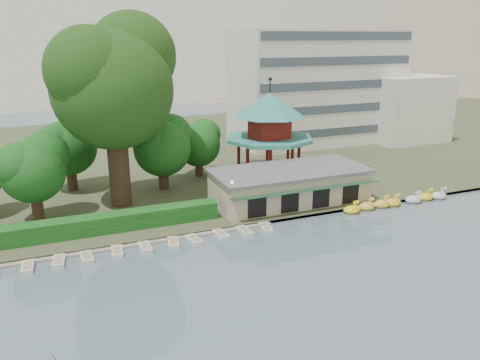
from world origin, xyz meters
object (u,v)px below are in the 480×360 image
dock (107,247)px  boathouse (289,184)px  big_tree (113,79)px  pavilion (269,127)px

dock → boathouse: bearing=12.2°
boathouse → big_tree: bearing=161.7°
boathouse → big_tree: size_ratio=0.85×
dock → big_tree: size_ratio=1.56×
dock → pavilion: (24.00, 14.80, 7.36)m
boathouse → big_tree: 23.45m
boathouse → dock: bearing=-167.8°
dock → big_tree: big_tree is taller
pavilion → big_tree: size_ratio=0.62×
big_tree → boathouse: bearing=-18.3°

